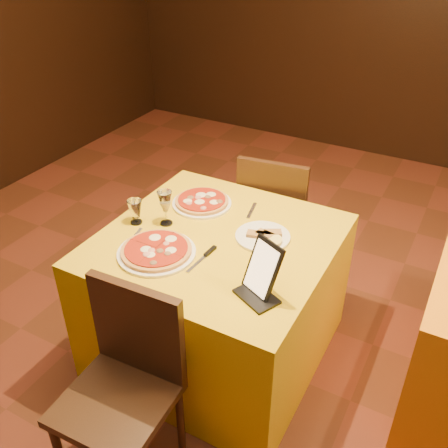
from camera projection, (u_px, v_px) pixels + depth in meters
The scene contains 14 objects.
floor at pixel (246, 438), 2.36m from camera, with size 6.00×7.00×0.01m, color #5E2D19.
wall_back at pixel (435, 7), 4.19m from camera, with size 6.00×0.01×2.80m, color black.
main_table at pixel (218, 297), 2.64m from camera, with size 1.10×1.10×0.75m, color gold.
chair_main_near at pixel (116, 402), 1.99m from camera, with size 0.46×0.46×0.91m, color black, non-canonical shape.
chair_main_far at pixel (278, 215), 3.18m from camera, with size 0.38×0.38×0.91m, color black, non-canonical shape.
pizza_near at pixel (156, 251), 2.32m from camera, with size 0.37×0.37×0.03m.
pizza_far at pixel (202, 202), 2.71m from camera, with size 0.32×0.32×0.03m.
cutlet_dish at pixel (263, 236), 2.44m from camera, with size 0.27×0.27×0.03m.
wine_glass at pixel (165, 208), 2.50m from camera, with size 0.08×0.08×0.19m, color tan, non-canonical shape.
water_glass at pixel (135, 212), 2.53m from camera, with size 0.07×0.07×0.13m, color silver, non-canonical shape.
tablet at pixel (263, 268), 2.04m from camera, with size 0.16×0.01×0.24m, color black.
knife at pixel (200, 261), 2.28m from camera, with size 0.20×0.02×0.01m, color silver.
fork_near at pixel (135, 236), 2.45m from camera, with size 0.15×0.02×0.01m, color #B4B5BB.
fork_far at pixel (252, 211), 2.66m from camera, with size 0.16×0.02×0.01m, color #B1B3B9.
Camera 1 is at (0.60, -1.32, 2.13)m, focal length 40.00 mm.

